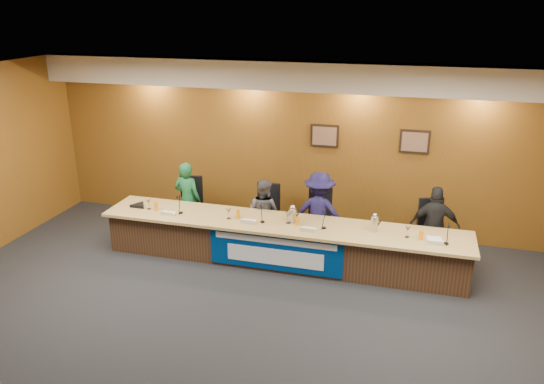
{
  "coord_description": "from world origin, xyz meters",
  "views": [
    {
      "loc": [
        2.01,
        -5.41,
        4.17
      ],
      "look_at": [
        -0.18,
        2.45,
        1.23
      ],
      "focal_mm": 35.0,
      "sensor_mm": 36.0,
      "label": 1
    }
  ],
  "objects_px": {
    "banner": "(275,252)",
    "panelist_a": "(188,200)",
    "panelist_b": "(264,212)",
    "carafe_right": "(374,224)",
    "office_chair_c": "(320,223)",
    "office_chair_a": "(191,210)",
    "speakerphone": "(139,205)",
    "dais_body": "(281,243)",
    "office_chair_d": "(433,236)",
    "panelist_d": "(435,227)",
    "office_chair_b": "(265,218)",
    "carafe_mid": "(293,216)",
    "panelist_c": "(319,213)"
  },
  "relations": [
    {
      "from": "office_chair_c",
      "to": "banner",
      "type": "bearing_deg",
      "value": -125.81
    },
    {
      "from": "panelist_d",
      "to": "speakerphone",
      "type": "height_order",
      "value": "panelist_d"
    },
    {
      "from": "banner",
      "to": "panelist_b",
      "type": "xyz_separation_m",
      "value": [
        -0.48,
        1.01,
        0.24
      ]
    },
    {
      "from": "banner",
      "to": "panelist_b",
      "type": "bearing_deg",
      "value": 115.68
    },
    {
      "from": "panelist_b",
      "to": "carafe_right",
      "type": "distance_m",
      "value": 2.1
    },
    {
      "from": "panelist_b",
      "to": "carafe_right",
      "type": "height_order",
      "value": "panelist_b"
    },
    {
      "from": "panelist_c",
      "to": "office_chair_d",
      "type": "height_order",
      "value": "panelist_c"
    },
    {
      "from": "dais_body",
      "to": "panelist_b",
      "type": "distance_m",
      "value": 0.81
    },
    {
      "from": "dais_body",
      "to": "office_chair_d",
      "type": "height_order",
      "value": "dais_body"
    },
    {
      "from": "panelist_c",
      "to": "panelist_d",
      "type": "distance_m",
      "value": 1.93
    },
    {
      "from": "office_chair_c",
      "to": "carafe_right",
      "type": "xyz_separation_m",
      "value": [
        0.99,
        -0.71,
        0.4
      ]
    },
    {
      "from": "panelist_a",
      "to": "panelist_b",
      "type": "height_order",
      "value": "panelist_a"
    },
    {
      "from": "panelist_b",
      "to": "office_chair_a",
      "type": "relative_size",
      "value": 2.58
    },
    {
      "from": "panelist_a",
      "to": "carafe_mid",
      "type": "height_order",
      "value": "panelist_a"
    },
    {
      "from": "panelist_a",
      "to": "carafe_right",
      "type": "distance_m",
      "value": 3.52
    },
    {
      "from": "banner",
      "to": "dais_body",
      "type": "bearing_deg",
      "value": 90.0
    },
    {
      "from": "office_chair_a",
      "to": "panelist_d",
      "type": "bearing_deg",
      "value": -15.48
    },
    {
      "from": "dais_body",
      "to": "office_chair_d",
      "type": "distance_m",
      "value": 2.54
    },
    {
      "from": "panelist_c",
      "to": "banner",
      "type": "bearing_deg",
      "value": 64.67
    },
    {
      "from": "panelist_a",
      "to": "carafe_right",
      "type": "xyz_separation_m",
      "value": [
        3.46,
        -0.61,
        0.16
      ]
    },
    {
      "from": "panelist_b",
      "to": "speakerphone",
      "type": "distance_m",
      "value": 2.21
    },
    {
      "from": "banner",
      "to": "office_chair_b",
      "type": "height_order",
      "value": "banner"
    },
    {
      "from": "banner",
      "to": "speakerphone",
      "type": "bearing_deg",
      "value": 172.0
    },
    {
      "from": "office_chair_c",
      "to": "carafe_mid",
      "type": "height_order",
      "value": "carafe_mid"
    },
    {
      "from": "banner",
      "to": "office_chair_c",
      "type": "relative_size",
      "value": 4.58
    },
    {
      "from": "dais_body",
      "to": "office_chair_c",
      "type": "height_order",
      "value": "dais_body"
    },
    {
      "from": "office_chair_a",
      "to": "office_chair_d",
      "type": "relative_size",
      "value": 1.0
    },
    {
      "from": "carafe_right",
      "to": "panelist_d",
      "type": "bearing_deg",
      "value": 32.98
    },
    {
      "from": "panelist_a",
      "to": "speakerphone",
      "type": "bearing_deg",
      "value": 51.64
    },
    {
      "from": "panelist_d",
      "to": "office_chair_b",
      "type": "xyz_separation_m",
      "value": [
        -2.93,
        0.1,
        -0.21
      ]
    },
    {
      "from": "panelist_a",
      "to": "office_chair_a",
      "type": "xyz_separation_m",
      "value": [
        0.0,
        0.1,
        -0.24
      ]
    },
    {
      "from": "dais_body",
      "to": "panelist_c",
      "type": "distance_m",
      "value": 0.87
    },
    {
      "from": "panelist_a",
      "to": "office_chair_b",
      "type": "bearing_deg",
      "value": -169.43
    },
    {
      "from": "carafe_right",
      "to": "office_chair_a",
      "type": "bearing_deg",
      "value": 168.47
    },
    {
      "from": "speakerphone",
      "to": "office_chair_a",
      "type": "bearing_deg",
      "value": 49.1
    },
    {
      "from": "dais_body",
      "to": "speakerphone",
      "type": "height_order",
      "value": "speakerphone"
    },
    {
      "from": "office_chair_b",
      "to": "dais_body",
      "type": "bearing_deg",
      "value": -53.64
    },
    {
      "from": "office_chair_a",
      "to": "panelist_b",
      "type": "bearing_deg",
      "value": -18.08
    },
    {
      "from": "panelist_a",
      "to": "panelist_c",
      "type": "height_order",
      "value": "panelist_c"
    },
    {
      "from": "office_chair_b",
      "to": "panelist_b",
      "type": "bearing_deg",
      "value": -88.61
    },
    {
      "from": "panelist_d",
      "to": "carafe_mid",
      "type": "distance_m",
      "value": 2.34
    },
    {
      "from": "office_chair_d",
      "to": "speakerphone",
      "type": "xyz_separation_m",
      "value": [
        -5.04,
        -0.74,
        0.3
      ]
    },
    {
      "from": "panelist_d",
      "to": "dais_body",
      "type": "bearing_deg",
      "value": 11.98
    },
    {
      "from": "panelist_c",
      "to": "office_chair_b",
      "type": "distance_m",
      "value": 1.04
    },
    {
      "from": "panelist_a",
      "to": "office_chair_a",
      "type": "height_order",
      "value": "panelist_a"
    },
    {
      "from": "panelist_b",
      "to": "carafe_mid",
      "type": "relative_size",
      "value": 5.37
    },
    {
      "from": "office_chair_d",
      "to": "carafe_mid",
      "type": "bearing_deg",
      "value": 175.72
    },
    {
      "from": "panelist_c",
      "to": "office_chair_a",
      "type": "relative_size",
      "value": 3.03
    },
    {
      "from": "banner",
      "to": "panelist_a",
      "type": "xyz_separation_m",
      "value": [
        -1.95,
        1.01,
        0.34
      ]
    },
    {
      "from": "panelist_c",
      "to": "panelist_b",
      "type": "bearing_deg",
      "value": 1.89
    }
  ]
}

